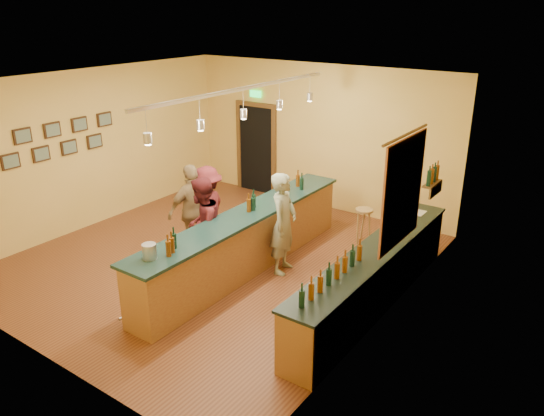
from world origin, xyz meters
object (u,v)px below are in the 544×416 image
Objects in this scene: customer_c at (207,209)px; bar_stool at (364,216)px; customer_b at (194,210)px; back_counter at (373,277)px; tasting_bar at (246,238)px; bartender at (283,223)px; customer_a at (202,226)px.

bar_stool is at bearing 111.52° from customer_c.
bar_stool is at bearing 151.99° from customer_b.
back_counter is at bearing 69.32° from customer_c.
bar_stool is (2.34, 2.23, -0.31)m from customer_b.
tasting_bar is 0.71m from bartender.
customer_a is at bearing -166.85° from back_counter.
bartender is (0.55, 0.34, 0.28)m from tasting_bar.
bartender is at bearing -108.33° from bar_stool.
back_counter is 3.51m from customer_b.
customer_a is (-0.55, -0.49, 0.25)m from tasting_bar.
bartender reaches higher than customer_c.
bartender is 1.04× the size of customer_a.
bar_stool is at bearing 62.06° from tasting_bar.
tasting_bar is at bearing -175.52° from back_counter.
customer_a is at bearing -138.41° from tasting_bar.
tasting_bar is at bearing 58.05° from customer_c.
customer_b reaches higher than bar_stool.
customer_c is 2.35× the size of bar_stool.
customer_b is (-1.17, -0.03, 0.25)m from tasting_bar.
customer_b is 2.47× the size of bar_stool.
back_counter is at bearing -108.19° from bartender.
tasting_bar reaches higher than back_counter.
tasting_bar is at bearing -117.94° from bar_stool.
back_counter is 2.32m from tasting_bar.
back_counter is at bearing -60.54° from bar_stool.
bartender is 1.09× the size of customer_c.
customer_c reaches higher than back_counter.
bar_stool is at bearing -31.32° from bartender.
customer_a is 0.77m from customer_b.
back_counter is 2.32m from bar_stool.
back_counter is 2.96m from customer_a.
customer_c is at bearing 177.69° from customer_b.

